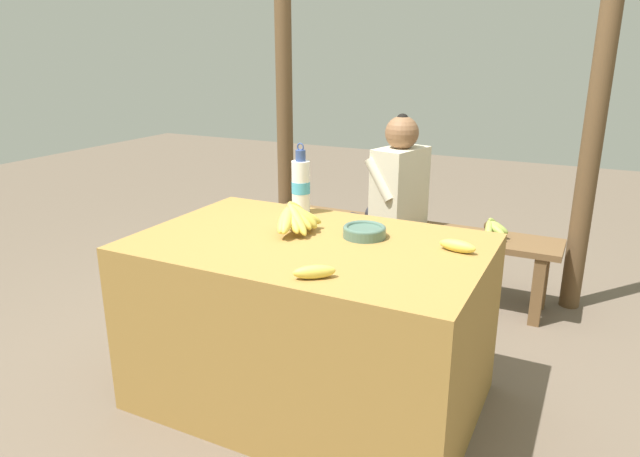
{
  "coord_description": "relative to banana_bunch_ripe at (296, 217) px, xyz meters",
  "views": [
    {
      "loc": [
        1.0,
        -1.89,
        1.44
      ],
      "look_at": [
        0.02,
        0.05,
        0.75
      ],
      "focal_mm": 32.0,
      "sensor_mm": 36.0,
      "label": 1
    }
  ],
  "objects": [
    {
      "name": "market_counter",
      "position": [
        0.1,
        -0.07,
        -0.42
      ],
      "size": [
        1.38,
        0.88,
        0.71
      ],
      "color": "olive",
      "rests_on": "ground_plane"
    },
    {
      "name": "wooden_bench",
      "position": [
        0.08,
        1.2,
        -0.42
      ],
      "size": [
        1.8,
        0.32,
        0.42
      ],
      "color": "brown",
      "rests_on": "ground_plane"
    },
    {
      "name": "ground_plane",
      "position": [
        0.1,
        -0.07,
        -0.78
      ],
      "size": [
        12.0,
        12.0,
        0.0
      ],
      "primitive_type": "plane",
      "color": "brown"
    },
    {
      "name": "support_post_far",
      "position": [
        1.04,
        1.43,
        0.57
      ],
      "size": [
        0.11,
        0.11,
        2.69
      ],
      "color": "brown",
      "rests_on": "ground_plane"
    },
    {
      "name": "serving_bowl",
      "position": [
        0.28,
        0.07,
        -0.04
      ],
      "size": [
        0.17,
        0.17,
        0.05
      ],
      "color": "#4C6B5B",
      "rests_on": "market_counter"
    },
    {
      "name": "loose_banana_front",
      "position": [
        0.29,
        -0.41,
        -0.04
      ],
      "size": [
        0.14,
        0.12,
        0.05
      ],
      "rotation": [
        0.0,
        0.0,
        0.65
      ],
      "color": "#E0C64C",
      "rests_on": "market_counter"
    },
    {
      "name": "banana_bunch_ripe",
      "position": [
        0.0,
        0.0,
        0.0
      ],
      "size": [
        0.17,
        0.29,
        0.14
      ],
      "color": "#4C381E",
      "rests_on": "market_counter"
    },
    {
      "name": "seated_vendor",
      "position": [
        0.01,
        1.18,
        -0.15
      ],
      "size": [
        0.46,
        0.43,
        1.09
      ],
      "rotation": [
        0.0,
        0.0,
        2.89
      ],
      "color": "#232328",
      "rests_on": "ground_plane"
    },
    {
      "name": "support_post_near",
      "position": [
        -0.87,
        1.43,
        0.57
      ],
      "size": [
        0.11,
        0.11,
        2.69
      ],
      "color": "brown",
      "rests_on": "ground_plane"
    },
    {
      "name": "banana_bunch_green",
      "position": [
        0.6,
        1.2,
        -0.3
      ],
      "size": [
        0.15,
        0.26,
        0.13
      ],
      "color": "#4C381E",
      "rests_on": "wooden_bench"
    },
    {
      "name": "loose_banana_side",
      "position": [
        0.66,
        0.06,
        -0.04
      ],
      "size": [
        0.15,
        0.07,
        0.05
      ],
      "rotation": [
        0.0,
        0.0,
        -0.16
      ],
      "color": "#E0C64C",
      "rests_on": "market_counter"
    },
    {
      "name": "water_bottle",
      "position": [
        -0.12,
        0.27,
        0.06
      ],
      "size": [
        0.08,
        0.08,
        0.33
      ],
      "color": "white",
      "rests_on": "market_counter"
    }
  ]
}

